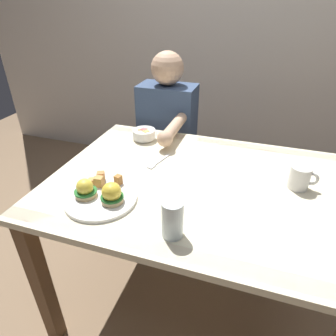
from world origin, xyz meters
The scene contains 9 objects.
ground_plane centered at (0.00, 0.00, 0.00)m, with size 6.00×6.00×0.00m, color #7F664C.
back_wall centered at (0.00, 1.50, 1.30)m, with size 4.80×0.10×2.60m, color silver.
dining_table centered at (0.00, 0.00, 0.63)m, with size 1.20×0.90×0.74m.
eggs_benedict_plate centered at (-0.31, -0.24, 0.77)m, with size 0.27×0.27×0.09m.
fruit_bowl centered at (-0.36, 0.31, 0.77)m, with size 0.12×0.12×0.06m.
coffee_mug centered at (0.39, 0.08, 0.79)m, with size 0.11×0.08×0.09m.
fork centered at (-0.20, 0.09, 0.74)m, with size 0.06×0.15×0.00m.
water_glass_near centered at (0.00, -0.33, 0.80)m, with size 0.07×0.07×0.13m.
diner_person centered at (-0.33, 0.60, 0.65)m, with size 0.34×0.54×1.14m.
Camera 1 is at (0.21, -1.00, 1.40)m, focal length 31.26 mm.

